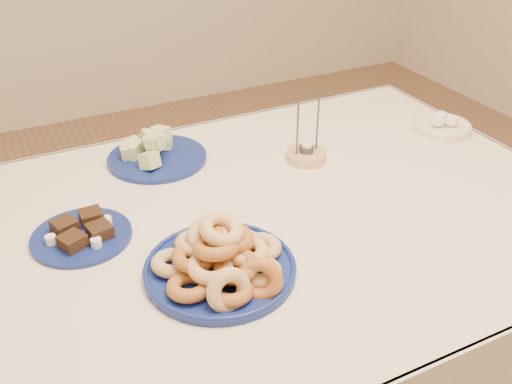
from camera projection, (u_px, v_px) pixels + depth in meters
dining_table at (247, 253)px, 1.43m from camera, size 1.71×1.11×0.75m
donut_platter at (221, 260)px, 1.17m from camera, size 0.35×0.35×0.15m
melon_plate at (153, 152)px, 1.61m from camera, size 0.37×0.37×0.10m
brownie_plate at (82, 234)px, 1.29m from camera, size 0.29×0.29×0.04m
candle_holder at (306, 154)px, 1.61m from camera, size 0.12×0.12×0.19m
egg_bowl at (442, 126)px, 1.77m from camera, size 0.21×0.21×0.06m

